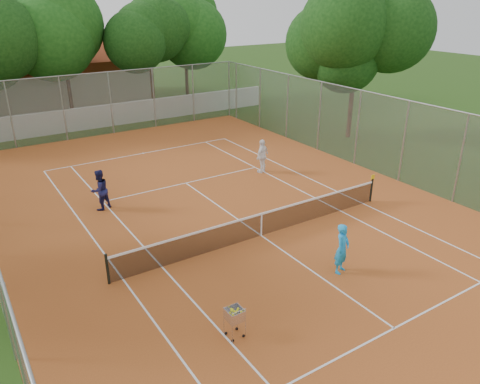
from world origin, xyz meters
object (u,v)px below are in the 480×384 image
tennis_net (261,224)px  ball_hopper (235,322)px  player_near (342,249)px  player_far_left (100,190)px  player_far_right (262,156)px  clubhouse (39,77)px

tennis_net → ball_hopper: bearing=-132.2°
player_near → player_far_left: (-5.15, 9.14, 0.02)m
tennis_net → player_far_right: player_far_right is taller
tennis_net → player_far_right: (4.04, 5.66, 0.38)m
tennis_net → player_far_left: (-4.37, 5.68, 0.40)m
clubhouse → player_far_right: bearing=-75.5°
player_far_left → clubhouse: bearing=-118.7°
player_far_right → ball_hopper: (-7.92, -9.93, -0.39)m
player_near → player_far_left: player_far_left is taller
tennis_net → player_near: bearing=-77.4°
tennis_net → ball_hopper: (-3.88, -4.28, -0.01)m
tennis_net → player_far_right: bearing=54.5°
clubhouse → ball_hopper: clubhouse is taller
player_near → player_far_left: size_ratio=0.98×
player_near → player_far_right: player_far_right is taller
tennis_net → ball_hopper: size_ratio=12.39×
player_near → player_far_right: bearing=48.3°
tennis_net → clubhouse: 29.12m
ball_hopper → player_near: bearing=-5.9°
ball_hopper → tennis_net: bearing=32.0°
clubhouse → ball_hopper: (-1.88, -33.28, -1.70)m
tennis_net → clubhouse: (-2.00, 29.00, 1.69)m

